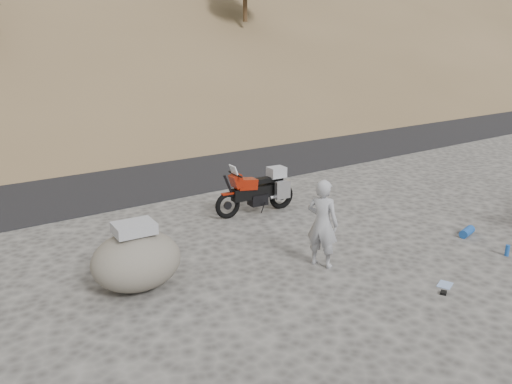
{
  "coord_description": "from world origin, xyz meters",
  "views": [
    {
      "loc": [
        -6.48,
        -6.25,
        4.07
      ],
      "look_at": [
        -0.56,
        2.06,
        1.0
      ],
      "focal_mm": 35.0,
      "sensor_mm": 36.0,
      "label": 1
    }
  ],
  "objects": [
    {
      "name": "boulder",
      "position": [
        -3.62,
        1.29,
        0.52
      ],
      "size": [
        1.85,
        1.69,
        1.18
      ],
      "rotation": [
        0.0,
        0.0,
        -0.28
      ],
      "color": "#615D53",
      "rests_on": "ground"
    },
    {
      "name": "man",
      "position": [
        -0.44,
        0.12,
        0.0
      ],
      "size": [
        0.61,
        0.73,
        1.69
      ],
      "primitive_type": "imported",
      "rotation": [
        0.0,
        0.0,
        1.97
      ],
      "color": "#9C9DA2",
      "rests_on": "ground"
    },
    {
      "name": "ground",
      "position": [
        0.0,
        0.0,
        0.0
      ],
      "size": [
        140.0,
        140.0,
        0.0
      ],
      "primitive_type": "plane",
      "color": "#454340",
      "rests_on": "ground"
    },
    {
      "name": "gear_bottle",
      "position": [
        2.87,
        -1.71,
        0.11
      ],
      "size": [
        0.09,
        0.09,
        0.23
      ],
      "primitive_type": "cylinder",
      "rotation": [
        0.0,
        0.0,
        0.15
      ],
      "color": "#1B4EA3",
      "rests_on": "ground"
    },
    {
      "name": "gear_glove_b",
      "position": [
        0.48,
        -1.93,
        0.02
      ],
      "size": [
        0.16,
        0.15,
        0.04
      ],
      "primitive_type": "cube",
      "rotation": [
        0.0,
        0.0,
        0.5
      ],
      "color": "black",
      "rests_on": "ground"
    },
    {
      "name": "gear_blue_mat",
      "position": [
        3.19,
        -0.63,
        0.09
      ],
      "size": [
        0.5,
        0.29,
        0.19
      ],
      "primitive_type": "cylinder",
      "rotation": [
        0.0,
        1.57,
        0.23
      ],
      "color": "#1B4EA3",
      "rests_on": "ground"
    },
    {
      "name": "road",
      "position": [
        0.0,
        9.0,
        0.0
      ],
      "size": [
        120.0,
        7.0,
        0.05
      ],
      "primitive_type": "cube",
      "color": "black",
      "rests_on": "ground"
    },
    {
      "name": "gear_blue_cloth",
      "position": [
        0.78,
        -1.75,
        0.01
      ],
      "size": [
        0.36,
        0.31,
        0.01
      ],
      "primitive_type": "cube",
      "rotation": [
        0.0,
        0.0,
        0.36
      ],
      "color": "#89A5D5",
      "rests_on": "ground"
    },
    {
      "name": "motorcycle",
      "position": [
        0.41,
        3.3,
        0.56
      ],
      "size": [
        2.21,
        0.74,
        1.31
      ],
      "rotation": [
        0.0,
        0.0,
        -0.08
      ],
      "color": "black",
      "rests_on": "ground"
    }
  ]
}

